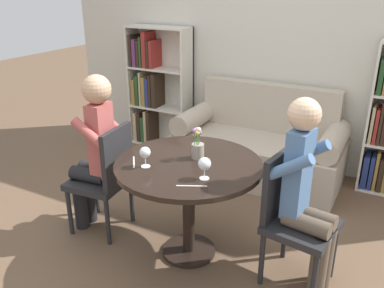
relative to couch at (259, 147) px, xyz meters
The scene contains 14 objects.
ground_plane 1.55m from the couch, 90.00° to the right, with size 16.00×16.00×0.00m, color brown.
back_wall 1.12m from the couch, 90.00° to the left, with size 5.20×0.05×2.70m.
round_table 1.55m from the couch, 90.00° to the right, with size 1.03×1.03×0.75m.
couch is the anchor object (origin of this frame).
bookshelf_left 1.52m from the couch, 169.73° to the left, with size 0.76×0.28×1.43m.
chair_left 1.72m from the couch, 114.92° to the right, with size 0.46×0.46×0.90m.
chair_right 1.61m from the couch, 63.15° to the right, with size 0.48×0.48×0.90m.
person_left 1.80m from the couch, 117.21° to the right, with size 0.44×0.37×1.29m.
person_right 1.70m from the couch, 60.85° to the right, with size 0.45×0.38×1.29m.
wine_glass_left 1.81m from the couch, 97.47° to the right, with size 0.08×0.08×0.14m.
wine_glass_right 1.78m from the couch, 83.04° to the right, with size 0.08×0.08×0.15m.
flower_vase 1.51m from the couch, 89.16° to the right, with size 0.09×0.09×0.24m.
knife_left_setting 1.78m from the couch, 101.26° to the right, with size 0.12×0.16×0.00m.
fork_left_setting 1.87m from the couch, 84.26° to the right, with size 0.18×0.09×0.00m.
Camera 1 is at (1.23, -2.23, 1.92)m, focal length 38.00 mm.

